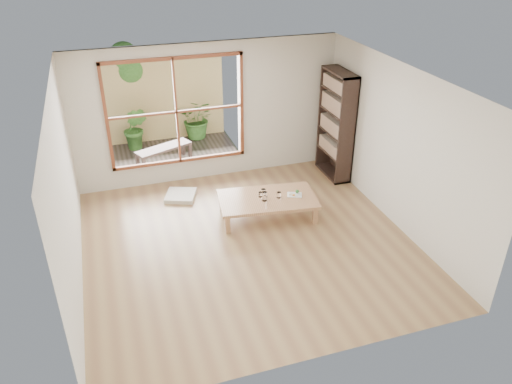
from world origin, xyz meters
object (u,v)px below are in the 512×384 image
(low_table, at_px, (267,200))
(bookshelf, at_px, (336,125))
(garden_bench, at_px, (164,150))
(food_tray, at_px, (295,194))

(low_table, xyz_separation_m, bookshelf, (1.77, 1.13, 0.72))
(bookshelf, height_order, garden_bench, bookshelf)
(garden_bench, bearing_deg, bookshelf, -48.08)
(garden_bench, bearing_deg, food_tray, -78.29)
(food_tray, distance_m, garden_bench, 3.20)
(food_tray, height_order, garden_bench, food_tray)
(low_table, bearing_deg, food_tray, 1.55)
(food_tray, bearing_deg, garden_bench, 146.81)
(low_table, bearing_deg, garden_bench, 125.12)
(bookshelf, xyz_separation_m, garden_bench, (-3.11, 1.45, -0.70))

